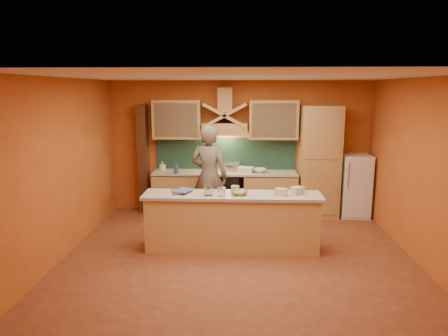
{
  "coord_description": "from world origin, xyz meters",
  "views": [
    {
      "loc": [
        0.05,
        -5.97,
        2.61
      ],
      "look_at": [
        -0.26,
        0.9,
        1.26
      ],
      "focal_mm": 32.0,
      "sensor_mm": 36.0,
      "label": 1
    }
  ],
  "objects_px": {
    "stove": "(225,193)",
    "kitchen_scale": "(235,190)",
    "fridge": "(354,186)",
    "person": "(209,176)",
    "mixing_bowl": "(239,193)"
  },
  "relations": [
    {
      "from": "stove",
      "to": "mixing_bowl",
      "type": "bearing_deg",
      "value": -80.69
    },
    {
      "from": "stove",
      "to": "kitchen_scale",
      "type": "relative_size",
      "value": 7.99
    },
    {
      "from": "stove",
      "to": "mixing_bowl",
      "type": "height_order",
      "value": "mixing_bowl"
    },
    {
      "from": "stove",
      "to": "fridge",
      "type": "xyz_separation_m",
      "value": [
        2.7,
        0.0,
        0.2
      ]
    },
    {
      "from": "fridge",
      "to": "person",
      "type": "relative_size",
      "value": 0.66
    },
    {
      "from": "mixing_bowl",
      "to": "stove",
      "type": "bearing_deg",
      "value": 99.31
    },
    {
      "from": "fridge",
      "to": "stove",
      "type": "bearing_deg",
      "value": 180.0
    },
    {
      "from": "fridge",
      "to": "kitchen_scale",
      "type": "distance_m",
      "value": 3.07
    },
    {
      "from": "fridge",
      "to": "mixing_bowl",
      "type": "height_order",
      "value": "fridge"
    },
    {
      "from": "kitchen_scale",
      "to": "stove",
      "type": "bearing_deg",
      "value": 105.87
    },
    {
      "from": "stove",
      "to": "mixing_bowl",
      "type": "xyz_separation_m",
      "value": [
        0.32,
        -1.93,
        0.53
      ]
    },
    {
      "from": "kitchen_scale",
      "to": "mixing_bowl",
      "type": "xyz_separation_m",
      "value": [
        0.07,
        -0.12,
        -0.01
      ]
    },
    {
      "from": "person",
      "to": "kitchen_scale",
      "type": "distance_m",
      "value": 1.16
    },
    {
      "from": "stove",
      "to": "kitchen_scale",
      "type": "xyz_separation_m",
      "value": [
        0.25,
        -1.81,
        0.54
      ]
    },
    {
      "from": "fridge",
      "to": "kitchen_scale",
      "type": "height_order",
      "value": "fridge"
    }
  ]
}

